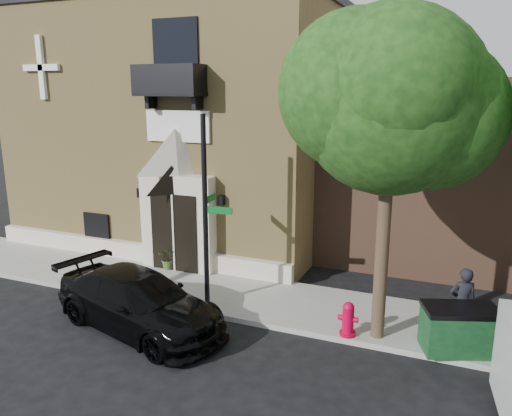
{
  "coord_description": "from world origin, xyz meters",
  "views": [
    {
      "loc": [
        7.56,
        -11.04,
        6.09
      ],
      "look_at": [
        2.12,
        2.0,
        2.69
      ],
      "focal_mm": 35.0,
      "sensor_mm": 36.0,
      "label": 1
    }
  ],
  "objects_px": {
    "street_sign": "(206,212)",
    "black_sedan": "(139,301)",
    "pedestrian_near": "(462,303)",
    "fire_hydrant": "(348,319)",
    "dumpster": "(459,329)"
  },
  "relations": [
    {
      "from": "dumpster",
      "to": "pedestrian_near",
      "type": "height_order",
      "value": "pedestrian_near"
    },
    {
      "from": "dumpster",
      "to": "fire_hydrant",
      "type": "bearing_deg",
      "value": 165.45
    },
    {
      "from": "black_sedan",
      "to": "dumpster",
      "type": "relative_size",
      "value": 2.72
    },
    {
      "from": "black_sedan",
      "to": "street_sign",
      "type": "distance_m",
      "value": 2.94
    },
    {
      "from": "street_sign",
      "to": "pedestrian_near",
      "type": "distance_m",
      "value": 6.89
    },
    {
      "from": "street_sign",
      "to": "black_sedan",
      "type": "bearing_deg",
      "value": -128.11
    },
    {
      "from": "street_sign",
      "to": "pedestrian_near",
      "type": "xyz_separation_m",
      "value": [
        6.63,
        0.64,
        -1.79
      ]
    },
    {
      "from": "black_sedan",
      "to": "fire_hydrant",
      "type": "bearing_deg",
      "value": -59.69
    },
    {
      "from": "street_sign",
      "to": "dumpster",
      "type": "xyz_separation_m",
      "value": [
        6.6,
        -0.14,
        -2.12
      ]
    },
    {
      "from": "pedestrian_near",
      "to": "dumpster",
      "type": "bearing_deg",
      "value": 68.85
    },
    {
      "from": "street_sign",
      "to": "pedestrian_near",
      "type": "relative_size",
      "value": 3.0
    },
    {
      "from": "fire_hydrant",
      "to": "dumpster",
      "type": "height_order",
      "value": "dumpster"
    },
    {
      "from": "black_sedan",
      "to": "pedestrian_near",
      "type": "height_order",
      "value": "pedestrian_near"
    },
    {
      "from": "street_sign",
      "to": "fire_hydrant",
      "type": "bearing_deg",
      "value": -12.85
    },
    {
      "from": "black_sedan",
      "to": "fire_hydrant",
      "type": "xyz_separation_m",
      "value": [
        5.13,
        1.41,
        -0.16
      ]
    }
  ]
}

